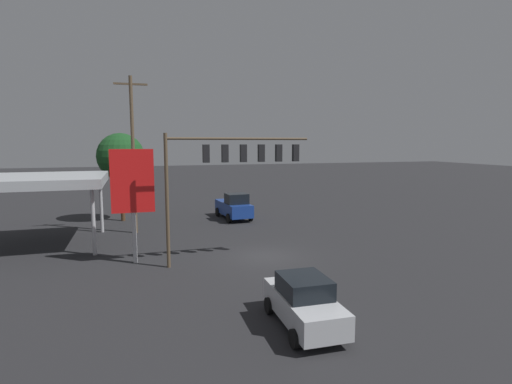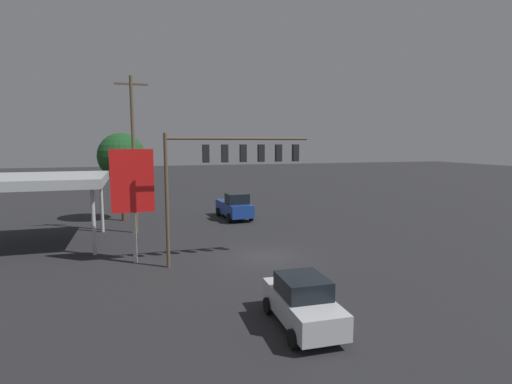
% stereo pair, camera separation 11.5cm
% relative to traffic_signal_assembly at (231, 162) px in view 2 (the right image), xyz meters
% --- Properties ---
extents(ground_plane, '(200.00, 200.00, 0.00)m').
position_rel_traffic_signal_assembly_xyz_m(ground_plane, '(-2.22, -0.43, -5.77)').
color(ground_plane, '#262628').
extents(traffic_signal_assembly, '(8.33, 0.43, 7.40)m').
position_rel_traffic_signal_assembly_xyz_m(traffic_signal_assembly, '(0.00, 0.00, 0.00)').
color(traffic_signal_assembly, brown).
rests_on(traffic_signal_assembly, ground).
extents(utility_pole, '(2.40, 0.26, 11.75)m').
position_rel_traffic_signal_assembly_xyz_m(utility_pole, '(5.26, -9.42, 0.40)').
color(utility_pole, brown).
rests_on(utility_pole, ground).
extents(gas_station_canopy, '(8.56, 7.86, 4.72)m').
position_rel_traffic_signal_assembly_xyz_m(gas_station_canopy, '(11.43, -7.14, -1.41)').
color(gas_station_canopy, '#B2B7BC').
rests_on(gas_station_canopy, ground).
extents(price_sign, '(2.37, 0.27, 6.53)m').
position_rel_traffic_signal_assembly_xyz_m(price_sign, '(5.38, -1.40, -1.26)').
color(price_sign, '#B7B7BC').
rests_on(price_sign, ground).
extents(sedan_waiting, '(2.15, 4.45, 1.93)m').
position_rel_traffic_signal_assembly_xyz_m(sedan_waiting, '(-0.61, 8.83, -4.82)').
color(sedan_waiting, silver).
rests_on(sedan_waiting, ground).
extents(pickup_parked, '(2.58, 5.34, 2.40)m').
position_rel_traffic_signal_assembly_xyz_m(pickup_parked, '(-3.32, -12.71, -4.66)').
color(pickup_parked, navy).
rests_on(pickup_parked, ground).
extents(street_tree, '(4.04, 4.04, 7.72)m').
position_rel_traffic_signal_assembly_xyz_m(street_tree, '(6.30, -14.76, -0.11)').
color(street_tree, '#4C331E').
rests_on(street_tree, ground).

